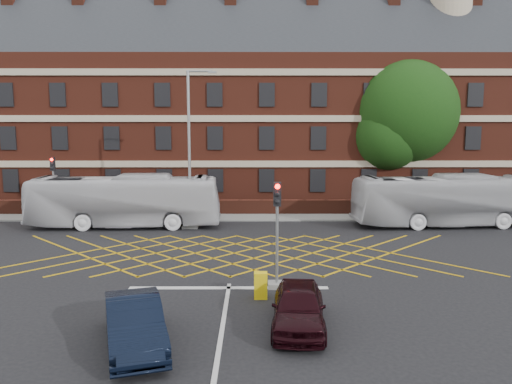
{
  "coord_description": "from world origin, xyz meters",
  "views": [
    {
      "loc": [
        1.04,
        -22.84,
        6.5
      ],
      "look_at": [
        1.12,
        1.5,
        3.23
      ],
      "focal_mm": 35.0,
      "sensor_mm": 36.0,
      "label": 1
    }
  ],
  "objects_px": {
    "car_navy": "(134,323)",
    "bus_left": "(125,201)",
    "deciduous_tree": "(404,119)",
    "traffic_light_far": "(54,193)",
    "car_maroon": "(299,307)",
    "direction_signs": "(55,200)",
    "bus_right": "(446,200)",
    "traffic_light_near": "(277,245)",
    "utility_cabinet": "(261,285)",
    "street_lamp": "(191,174)"
  },
  "relations": [
    {
      "from": "bus_right",
      "to": "street_lamp",
      "type": "bearing_deg",
      "value": 88.07
    },
    {
      "from": "traffic_light_near",
      "to": "direction_signs",
      "type": "distance_m",
      "value": 20.71
    },
    {
      "from": "car_maroon",
      "to": "traffic_light_far",
      "type": "distance_m",
      "value": 24.91
    },
    {
      "from": "car_maroon",
      "to": "traffic_light_far",
      "type": "relative_size",
      "value": 0.98
    },
    {
      "from": "car_navy",
      "to": "bus_right",
      "type": "bearing_deg",
      "value": 30.21
    },
    {
      "from": "street_lamp",
      "to": "direction_signs",
      "type": "distance_m",
      "value": 10.35
    },
    {
      "from": "car_navy",
      "to": "bus_left",
      "type": "bearing_deg",
      "value": 87.22
    },
    {
      "from": "traffic_light_near",
      "to": "street_lamp",
      "type": "relative_size",
      "value": 0.43
    },
    {
      "from": "car_maroon",
      "to": "bus_right",
      "type": "bearing_deg",
      "value": 61.04
    },
    {
      "from": "car_maroon",
      "to": "utility_cabinet",
      "type": "height_order",
      "value": "car_maroon"
    },
    {
      "from": "direction_signs",
      "to": "utility_cabinet",
      "type": "distance_m",
      "value": 21.2
    },
    {
      "from": "traffic_light_near",
      "to": "utility_cabinet",
      "type": "height_order",
      "value": "traffic_light_near"
    },
    {
      "from": "direction_signs",
      "to": "traffic_light_near",
      "type": "bearing_deg",
      "value": -44.81
    },
    {
      "from": "car_maroon",
      "to": "street_lamp",
      "type": "height_order",
      "value": "street_lamp"
    },
    {
      "from": "bus_left",
      "to": "utility_cabinet",
      "type": "height_order",
      "value": "bus_left"
    },
    {
      "from": "bus_right",
      "to": "utility_cabinet",
      "type": "height_order",
      "value": "bus_right"
    },
    {
      "from": "traffic_light_far",
      "to": "car_maroon",
      "type": "bearing_deg",
      "value": -51.37
    },
    {
      "from": "car_navy",
      "to": "direction_signs",
      "type": "bearing_deg",
      "value": 99.19
    },
    {
      "from": "traffic_light_far",
      "to": "utility_cabinet",
      "type": "height_order",
      "value": "traffic_light_far"
    },
    {
      "from": "bus_left",
      "to": "traffic_light_far",
      "type": "xyz_separation_m",
      "value": [
        -5.83,
        3.26,
        0.08
      ]
    },
    {
      "from": "bus_left",
      "to": "traffic_light_far",
      "type": "bearing_deg",
      "value": 59.17
    },
    {
      "from": "deciduous_tree",
      "to": "utility_cabinet",
      "type": "bearing_deg",
      "value": -117.97
    },
    {
      "from": "bus_left",
      "to": "street_lamp",
      "type": "distance_m",
      "value": 4.63
    },
    {
      "from": "traffic_light_near",
      "to": "traffic_light_far",
      "type": "relative_size",
      "value": 1.0
    },
    {
      "from": "bus_left",
      "to": "direction_signs",
      "type": "distance_m",
      "value": 6.03
    },
    {
      "from": "bus_right",
      "to": "car_navy",
      "type": "height_order",
      "value": "bus_right"
    },
    {
      "from": "car_maroon",
      "to": "deciduous_tree",
      "type": "distance_m",
      "value": 27.71
    },
    {
      "from": "traffic_light_near",
      "to": "car_navy",
      "type": "bearing_deg",
      "value": -129.21
    },
    {
      "from": "car_navy",
      "to": "direction_signs",
      "type": "xyz_separation_m",
      "value": [
        -10.26,
        20.03,
        0.64
      ]
    },
    {
      "from": "car_navy",
      "to": "deciduous_tree",
      "type": "height_order",
      "value": "deciduous_tree"
    },
    {
      "from": "bus_right",
      "to": "deciduous_tree",
      "type": "relative_size",
      "value": 1.02
    },
    {
      "from": "bus_right",
      "to": "direction_signs",
      "type": "bearing_deg",
      "value": 81.52
    },
    {
      "from": "car_navy",
      "to": "utility_cabinet",
      "type": "height_order",
      "value": "car_navy"
    },
    {
      "from": "bus_right",
      "to": "car_maroon",
      "type": "bearing_deg",
      "value": 142.61
    },
    {
      "from": "deciduous_tree",
      "to": "traffic_light_far",
      "type": "relative_size",
      "value": 2.74
    },
    {
      "from": "car_maroon",
      "to": "direction_signs",
      "type": "distance_m",
      "value": 24.07
    },
    {
      "from": "deciduous_tree",
      "to": "car_maroon",
      "type": "bearing_deg",
      "value": -112.99
    },
    {
      "from": "street_lamp",
      "to": "traffic_light_near",
      "type": "bearing_deg",
      "value": -67.48
    },
    {
      "from": "bus_right",
      "to": "traffic_light_far",
      "type": "distance_m",
      "value": 26.69
    },
    {
      "from": "street_lamp",
      "to": "utility_cabinet",
      "type": "relative_size",
      "value": 9.84
    },
    {
      "from": "deciduous_tree",
      "to": "utility_cabinet",
      "type": "distance_m",
      "value": 25.82
    },
    {
      "from": "deciduous_tree",
      "to": "car_navy",
      "type": "bearing_deg",
      "value": -120.56
    },
    {
      "from": "bus_left",
      "to": "deciduous_tree",
      "type": "bearing_deg",
      "value": -68.46
    },
    {
      "from": "traffic_light_near",
      "to": "car_maroon",
      "type": "bearing_deg",
      "value": -82.76
    },
    {
      "from": "car_maroon",
      "to": "utility_cabinet",
      "type": "relative_size",
      "value": 4.17
    },
    {
      "from": "bus_left",
      "to": "direction_signs",
      "type": "height_order",
      "value": "bus_left"
    },
    {
      "from": "bus_left",
      "to": "car_navy",
      "type": "relative_size",
      "value": 2.7
    },
    {
      "from": "car_navy",
      "to": "utility_cabinet",
      "type": "distance_m",
      "value": 5.62
    },
    {
      "from": "bus_right",
      "to": "car_maroon",
      "type": "xyz_separation_m",
      "value": [
        -10.98,
        -16.4,
        -0.96
      ]
    },
    {
      "from": "traffic_light_near",
      "to": "street_lamp",
      "type": "height_order",
      "value": "street_lamp"
    }
  ]
}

